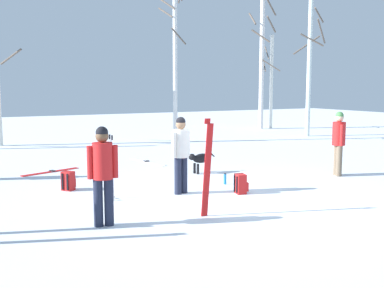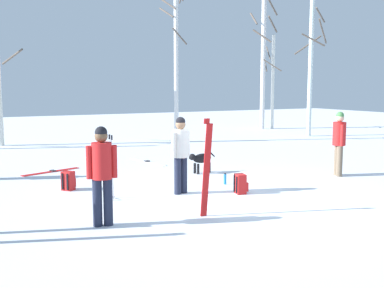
{
  "view_description": "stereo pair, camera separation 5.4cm",
  "coord_description": "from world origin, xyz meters",
  "px_view_note": "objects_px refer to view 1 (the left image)",
  "views": [
    {
      "loc": [
        -5.24,
        -8.16,
        2.38
      ],
      "look_at": [
        -0.04,
        1.59,
        1.0
      ],
      "focal_mm": 43.39,
      "sensor_mm": 36.0,
      "label": 1
    },
    {
      "loc": [
        -5.19,
        -8.19,
        2.38
      ],
      "look_at": [
        -0.04,
        1.59,
        1.0
      ],
      "focal_mm": 43.39,
      "sensor_mm": 36.0,
      "label": 2
    }
  ],
  "objects_px": {
    "backpack_1": "(68,181)",
    "dog": "(201,159)",
    "person_1": "(181,150)",
    "backpack_0": "(241,184)",
    "water_bottle_0": "(225,179)",
    "person_0": "(339,139)",
    "ski_poles_0": "(111,165)",
    "ski_pair_lying_0": "(147,162)",
    "ski_pair_lying_1": "(51,172)",
    "ski_pair_planted_0": "(207,168)",
    "birch_tree_3": "(310,60)",
    "birch_tree_5": "(271,81)",
    "person_2": "(103,170)",
    "birch_tree_2": "(175,51)",
    "birch_tree_4": "(262,62)"
  },
  "relations": [
    {
      "from": "backpack_1",
      "to": "dog",
      "type": "bearing_deg",
      "value": 6.49
    },
    {
      "from": "person_1",
      "to": "backpack_0",
      "type": "relative_size",
      "value": 3.9
    },
    {
      "from": "water_bottle_0",
      "to": "person_0",
      "type": "bearing_deg",
      "value": -8.22
    },
    {
      "from": "ski_poles_0",
      "to": "backpack_1",
      "type": "xyz_separation_m",
      "value": [
        -0.61,
        1.32,
        -0.52
      ]
    },
    {
      "from": "ski_pair_lying_0",
      "to": "water_bottle_0",
      "type": "bearing_deg",
      "value": -84.1
    },
    {
      "from": "ski_pair_lying_1",
      "to": "backpack_0",
      "type": "relative_size",
      "value": 3.86
    },
    {
      "from": "backpack_1",
      "to": "person_0",
      "type": "bearing_deg",
      "value": -13.38
    },
    {
      "from": "dog",
      "to": "ski_pair_lying_1",
      "type": "distance_m",
      "value": 4.2
    },
    {
      "from": "ski_pair_planted_0",
      "to": "water_bottle_0",
      "type": "xyz_separation_m",
      "value": [
        1.76,
        2.18,
        -0.77
      ]
    },
    {
      "from": "backpack_1",
      "to": "birch_tree_3",
      "type": "height_order",
      "value": "birch_tree_3"
    },
    {
      "from": "ski_pair_planted_0",
      "to": "ski_pair_lying_0",
      "type": "distance_m",
      "value": 6.35
    },
    {
      "from": "ski_pair_planted_0",
      "to": "ski_poles_0",
      "type": "height_order",
      "value": "ski_pair_planted_0"
    },
    {
      "from": "ski_pair_lying_0",
      "to": "birch_tree_3",
      "type": "relative_size",
      "value": 0.27
    },
    {
      "from": "backpack_0",
      "to": "birch_tree_5",
      "type": "xyz_separation_m",
      "value": [
        10.47,
        12.56,
        2.46
      ]
    },
    {
      "from": "birch_tree_5",
      "to": "backpack_1",
      "type": "bearing_deg",
      "value": -142.93
    },
    {
      "from": "person_2",
      "to": "backpack_1",
      "type": "bearing_deg",
      "value": 87.97
    },
    {
      "from": "person_0",
      "to": "water_bottle_0",
      "type": "bearing_deg",
      "value": 171.78
    },
    {
      "from": "water_bottle_0",
      "to": "ski_pair_lying_0",
      "type": "bearing_deg",
      "value": 95.9
    },
    {
      "from": "ski_pair_lying_0",
      "to": "backpack_0",
      "type": "distance_m",
      "value": 4.96
    },
    {
      "from": "birch_tree_2",
      "to": "water_bottle_0",
      "type": "bearing_deg",
      "value": -108.04
    },
    {
      "from": "person_2",
      "to": "ski_pair_lying_0",
      "type": "xyz_separation_m",
      "value": [
        3.23,
        5.86,
        -0.97
      ]
    },
    {
      "from": "ski_pair_lying_0",
      "to": "water_bottle_0",
      "type": "distance_m",
      "value": 3.98
    },
    {
      "from": "ski_pair_lying_0",
      "to": "birch_tree_4",
      "type": "bearing_deg",
      "value": 37.32
    },
    {
      "from": "person_1",
      "to": "ski_poles_0",
      "type": "height_order",
      "value": "person_1"
    },
    {
      "from": "person_1",
      "to": "backpack_1",
      "type": "distance_m",
      "value": 2.73
    },
    {
      "from": "birch_tree_2",
      "to": "ski_pair_planted_0",
      "type": "bearing_deg",
      "value": -113.04
    },
    {
      "from": "ski_pair_planted_0",
      "to": "person_0",
      "type": "bearing_deg",
      "value": 18.87
    },
    {
      "from": "ski_pair_lying_1",
      "to": "birch_tree_4",
      "type": "xyz_separation_m",
      "value": [
        13.07,
        7.96,
        3.7
      ]
    },
    {
      "from": "person_1",
      "to": "dog",
      "type": "xyz_separation_m",
      "value": [
        1.58,
        1.93,
        -0.59
      ]
    },
    {
      "from": "birch_tree_2",
      "to": "birch_tree_5",
      "type": "xyz_separation_m",
      "value": [
        7.54,
        3.22,
        -1.16
      ]
    },
    {
      "from": "person_0",
      "to": "ski_pair_lying_1",
      "type": "height_order",
      "value": "person_0"
    },
    {
      "from": "ski_pair_planted_0",
      "to": "ski_poles_0",
      "type": "distance_m",
      "value": 2.33
    },
    {
      "from": "person_2",
      "to": "birch_tree_2",
      "type": "xyz_separation_m",
      "value": [
        6.36,
        10.25,
        2.86
      ]
    },
    {
      "from": "birch_tree_3",
      "to": "birch_tree_4",
      "type": "bearing_deg",
      "value": 86.2
    },
    {
      "from": "birch_tree_3",
      "to": "ski_pair_lying_0",
      "type": "bearing_deg",
      "value": -160.11
    },
    {
      "from": "backpack_0",
      "to": "birch_tree_3",
      "type": "relative_size",
      "value": 0.06
    },
    {
      "from": "person_0",
      "to": "backpack_0",
      "type": "bearing_deg",
      "value": -171.35
    },
    {
      "from": "person_0",
      "to": "ski_pair_lying_0",
      "type": "height_order",
      "value": "person_0"
    },
    {
      "from": "backpack_1",
      "to": "ski_pair_lying_0",
      "type": "bearing_deg",
      "value": 42.05
    },
    {
      "from": "birch_tree_3",
      "to": "birch_tree_5",
      "type": "height_order",
      "value": "birch_tree_3"
    },
    {
      "from": "birch_tree_2",
      "to": "birch_tree_3",
      "type": "relative_size",
      "value": 1.06
    },
    {
      "from": "birch_tree_4",
      "to": "person_2",
      "type": "bearing_deg",
      "value": -134.48
    },
    {
      "from": "person_2",
      "to": "birch_tree_5",
      "type": "bearing_deg",
      "value": 44.08
    },
    {
      "from": "person_1",
      "to": "backpack_1",
      "type": "bearing_deg",
      "value": 144.78
    },
    {
      "from": "person_2",
      "to": "water_bottle_0",
      "type": "height_order",
      "value": "person_2"
    },
    {
      "from": "backpack_0",
      "to": "person_0",
      "type": "bearing_deg",
      "value": 8.65
    },
    {
      "from": "ski_pair_lying_1",
      "to": "birch_tree_5",
      "type": "xyz_separation_m",
      "value": [
        13.7,
        7.91,
        2.66
      ]
    },
    {
      "from": "birch_tree_3",
      "to": "birch_tree_4",
      "type": "distance_m",
      "value": 4.13
    },
    {
      "from": "person_0",
      "to": "ski_pair_planted_0",
      "type": "height_order",
      "value": "ski_pair_planted_0"
    },
    {
      "from": "ski_pair_lying_1",
      "to": "backpack_0",
      "type": "bearing_deg",
      "value": -55.3
    }
  ]
}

